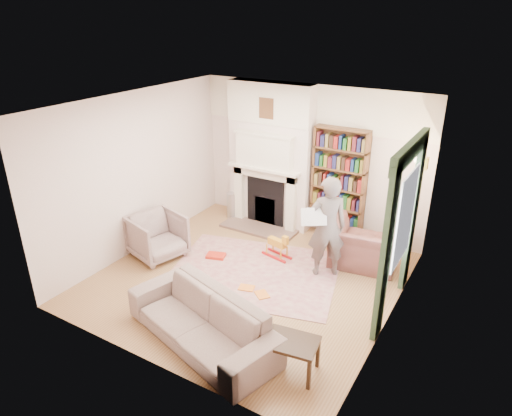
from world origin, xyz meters
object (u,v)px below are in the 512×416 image
Objects in this scene: rocking_horse at (277,245)px; paraffin_heater at (233,205)px; sofa at (202,320)px; bookcase at (339,179)px; armchair_reading at (364,245)px; coffee_table at (288,355)px; armchair_left at (158,236)px; man_reading at (327,227)px.

paraffin_heater is at bearing 159.48° from rocking_horse.
bookcase is at bearing 100.43° from sofa.
armchair_reading is at bearing 84.58° from sofa.
armchair_left is at bearing 149.23° from coffee_table.
coffee_table is (0.03, -2.87, -0.15)m from armchair_reading.
paraffin_heater is (-2.16, -0.27, -0.90)m from bookcase.
armchair_reading is 3.19m from sofa.
armchair_reading is at bearing 32.95° from rocking_horse.
armchair_left is 2.94m from man_reading.
armchair_reading is 1.34× the size of armchair_left.
armchair_left is at bearing -15.60° from man_reading.
bookcase is 1.43m from man_reading.
paraffin_heater is (-3.00, 3.35, 0.05)m from coffee_table.
man_reading reaches higher than paraffin_heater.
coffee_table is 1.27× the size of paraffin_heater.
rocking_horse is (1.81, 1.02, -0.15)m from armchair_left.
sofa is 1.32× the size of man_reading.
armchair_left is at bearing 160.98° from sofa.
paraffin_heater is (0.23, 2.02, -0.11)m from armchair_left.
coffee_table is (0.83, -3.62, -0.95)m from bookcase.
armchair_reading is at bearing -9.15° from paraffin_heater.
sofa reaches higher than paraffin_heater.
armchair_reading is 1.48m from rocking_horse.
armchair_reading is 0.89m from man_reading.
coffee_table is at bearing -96.27° from armchair_left.
bookcase is 1.36m from armchair_reading.
coffee_table is (0.48, -2.27, -0.62)m from man_reading.
rocking_horse is (-1.38, -0.53, -0.14)m from armchair_reading.
bookcase is 2.64× the size of coffee_table.
armchair_reading is at bearing 82.25° from coffee_table.
bookcase is 3.41m from armchair_left.
paraffin_heater reaches higher than rocking_horse.
rocking_horse is at bearing -114.16° from bookcase.
man_reading is at bearing 7.57° from rocking_horse.
man_reading reaches higher than armchair_left.
bookcase reaches higher than rocking_horse.
bookcase is at bearing -51.28° from armchair_reading.
paraffin_heater is (-2.96, 0.48, -0.10)m from armchair_reading.
armchair_left is 1.59× the size of rocking_horse.
bookcase reaches higher than sofa.
armchair_reading is 2.88m from coffee_table.
sofa is 1.21m from coffee_table.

